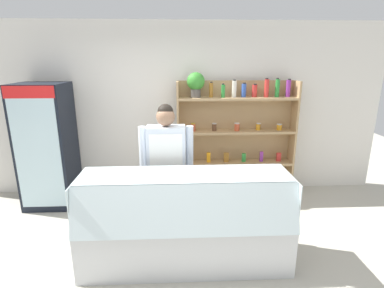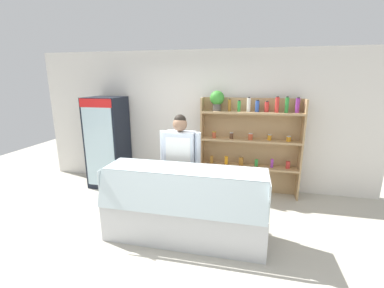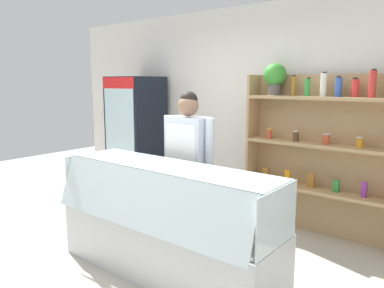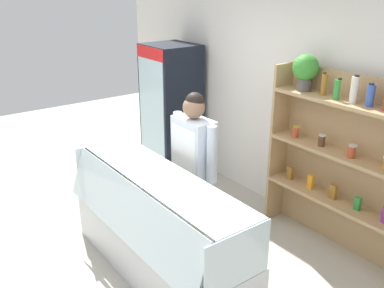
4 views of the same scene
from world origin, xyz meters
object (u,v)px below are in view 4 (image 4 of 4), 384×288
object	(u,v)px
shop_clerk	(193,158)
drinks_fridge	(171,109)
deli_display_case	(158,244)
shelving_unit	(349,152)

from	to	relation	value
shop_clerk	drinks_fridge	bearing A→B (deg)	152.33
deli_display_case	shop_clerk	distance (m)	0.89
deli_display_case	shelving_unit	bearing A→B (deg)	65.42
drinks_fridge	shop_clerk	size ratio (longest dim) A/B	1.10
deli_display_case	drinks_fridge	bearing A→B (deg)	142.86
drinks_fridge	shelving_unit	distance (m)	2.77
deli_display_case	shop_clerk	xyz separation A→B (m)	(-0.20, 0.57, 0.66)
drinks_fridge	deli_display_case	world-z (taller)	drinks_fridge
shelving_unit	drinks_fridge	bearing A→B (deg)	-175.76
shop_clerk	deli_display_case	bearing A→B (deg)	-70.56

